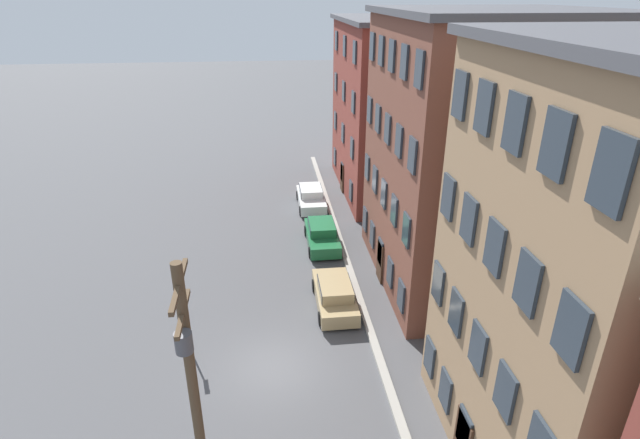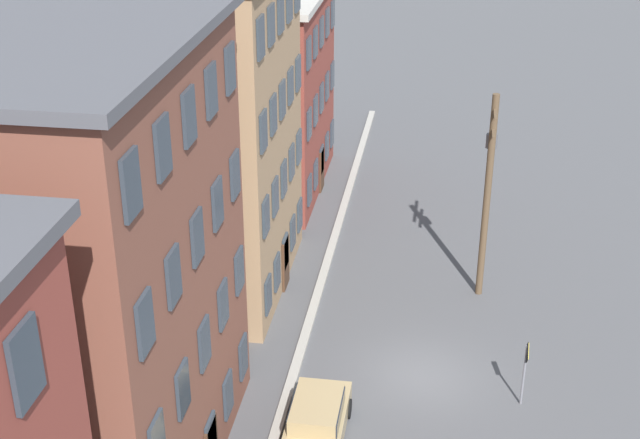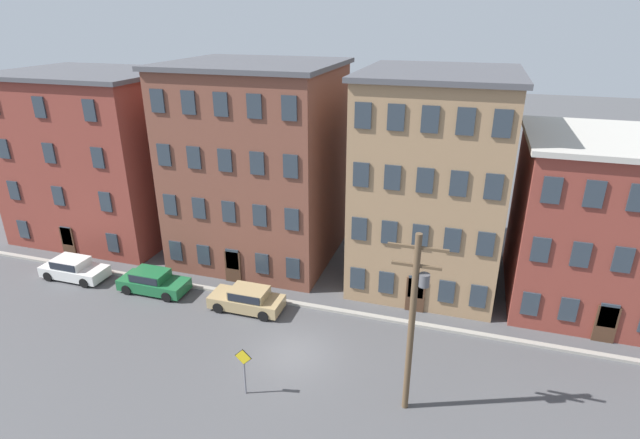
{
  "view_description": "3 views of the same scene",
  "coord_description": "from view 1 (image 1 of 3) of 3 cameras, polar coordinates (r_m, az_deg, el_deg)",
  "views": [
    {
      "loc": [
        16.46,
        0.1,
        14.3
      ],
      "look_at": [
        -0.54,
        2.04,
        6.42
      ],
      "focal_mm": 28.0,
      "sensor_mm": 36.0,
      "label": 1
    },
    {
      "loc": [
        -26.33,
        -0.34,
        18.92
      ],
      "look_at": [
        0.39,
        3.71,
        5.75
      ],
      "focal_mm": 50.0,
      "sensor_mm": 36.0,
      "label": 2
    },
    {
      "loc": [
        7.7,
        -20.03,
        16.53
      ],
      "look_at": [
        0.04,
        4.65,
        5.77
      ],
      "focal_mm": 28.0,
      "sensor_mm": 36.0,
      "label": 3
    }
  ],
  "objects": [
    {
      "name": "apartment_corner",
      "position": [
        38.41,
        9.83,
        12.4
      ],
      "size": [
        12.39,
        9.84,
        12.63
      ],
      "color": "brown",
      "rests_on": "ground_plane"
    },
    {
      "name": "kerb_strip",
      "position": [
        22.19,
        6.72,
        -15.33
      ],
      "size": [
        56.0,
        0.36,
        0.16
      ],
      "primitive_type": "cube",
      "color": "#9E998E",
      "rests_on": "ground_plane"
    },
    {
      "name": "car_tan",
      "position": [
        24.76,
        1.7,
        -8.47
      ],
      "size": [
        4.4,
        1.92,
        1.43
      ],
      "color": "tan",
      "rests_on": "ground_plane"
    },
    {
      "name": "caution_sign",
      "position": [
        21.92,
        -14.83,
        -11.47
      ],
      "size": [
        0.84,
        0.08,
        2.51
      ],
      "color": "slate",
      "rests_on": "ground_plane"
    },
    {
      "name": "utility_pole",
      "position": [
        14.12,
        -14.31,
        -18.27
      ],
      "size": [
        2.4,
        0.44,
        8.6
      ],
      "color": "brown",
      "rests_on": "ground_plane"
    },
    {
      "name": "ground_plane",
      "position": [
        21.8,
        -5.39,
        -16.39
      ],
      "size": [
        200.0,
        200.0,
        0.0
      ],
      "primitive_type": "plane",
      "color": "#4C4C4F"
    },
    {
      "name": "apartment_midblock",
      "position": [
        26.23,
        17.74,
        6.96
      ],
      "size": [
        11.01,
        9.9,
        13.6
      ],
      "color": "brown",
      "rests_on": "ground_plane"
    },
    {
      "name": "car_green",
      "position": [
        30.52,
        0.23,
        -1.64
      ],
      "size": [
        4.4,
        1.92,
        1.43
      ],
      "color": "#1E6638",
      "rests_on": "ground_plane"
    },
    {
      "name": "car_white",
      "position": [
        36.03,
        -1.04,
        2.63
      ],
      "size": [
        4.4,
        1.92,
        1.43
      ],
      "color": "silver",
      "rests_on": "ground_plane"
    }
  ]
}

